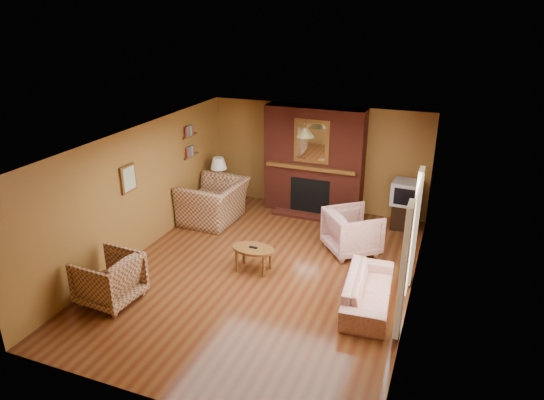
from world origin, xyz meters
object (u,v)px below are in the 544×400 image
at_px(fireplace, 314,162).
at_px(floral_sofa, 368,290).
at_px(crt_tv, 406,193).
at_px(plaid_armchair, 109,279).
at_px(tv_stand, 403,216).
at_px(plaid_loveseat, 214,202).
at_px(table_lamp, 219,169).
at_px(side_table, 220,195).
at_px(coffee_table, 253,251).
at_px(floral_armchair, 352,231).

xyz_separation_m(fireplace, floral_sofa, (1.90, -3.31, -0.93)).
bearing_deg(crt_tv, plaid_armchair, -131.70).
bearing_deg(tv_stand, floral_sofa, -97.94).
xyz_separation_m(fireplace, plaid_loveseat, (-1.85, -1.30, -0.74)).
height_order(fireplace, plaid_armchair, fireplace).
relative_size(table_lamp, crt_tv, 1.09).
xyz_separation_m(side_table, crt_tv, (4.15, 0.34, 0.50)).
distance_m(floral_sofa, side_table, 4.87).
height_order(table_lamp, tv_stand, table_lamp).
height_order(floral_sofa, side_table, side_table).
xyz_separation_m(plaid_armchair, floral_sofa, (3.85, 1.37, -0.14)).
bearing_deg(plaid_armchair, floral_sofa, 113.55).
distance_m(fireplace, tv_stand, 2.25).
bearing_deg(fireplace, coffee_table, -93.82).
relative_size(plaid_armchair, floral_sofa, 0.50).
xyz_separation_m(fireplace, floral_armchair, (1.27, -1.64, -0.76)).
bearing_deg(floral_armchair, plaid_loveseat, 45.06).
height_order(plaid_armchair, floral_sofa, plaid_armchair).
xyz_separation_m(plaid_armchair, table_lamp, (-0.15, 4.15, 0.52)).
relative_size(plaid_armchair, coffee_table, 1.13).
bearing_deg(plaid_armchair, floral_armchair, 137.29).
bearing_deg(coffee_table, crt_tv, 51.12).
distance_m(fireplace, plaid_armchair, 5.13).
height_order(coffee_table, crt_tv, crt_tv).
bearing_deg(coffee_table, floral_armchair, 42.32).
height_order(plaid_loveseat, tv_stand, plaid_loveseat).
distance_m(plaid_armchair, crt_tv, 6.03).
height_order(side_table, table_lamp, table_lamp).
bearing_deg(tv_stand, table_lamp, 179.62).
bearing_deg(plaid_armchair, crt_tv, 142.27).
relative_size(floral_sofa, crt_tv, 3.07).
relative_size(side_table, tv_stand, 1.06).
bearing_deg(tv_stand, coffee_table, -134.02).
bearing_deg(floral_armchair, crt_tv, -66.95).
bearing_deg(plaid_loveseat, plaid_armchair, -0.19).
xyz_separation_m(tv_stand, crt_tv, (0.00, -0.01, 0.52)).
xyz_separation_m(plaid_armchair, floral_armchair, (3.22, 3.04, 0.02)).
bearing_deg(coffee_table, fireplace, 86.18).
distance_m(fireplace, floral_armchair, 2.21).
distance_m(plaid_armchair, side_table, 4.15).
relative_size(plaid_loveseat, tv_stand, 2.51).
xyz_separation_m(fireplace, crt_tv, (2.05, -0.19, -0.39)).
distance_m(table_lamp, tv_stand, 4.21).
relative_size(plaid_loveseat, floral_armchair, 1.48).
bearing_deg(floral_armchair, side_table, 33.09).
bearing_deg(floral_sofa, coffee_table, 76.60).
height_order(coffee_table, tv_stand, tv_stand).
distance_m(floral_sofa, crt_tv, 3.17).
xyz_separation_m(plaid_loveseat, floral_armchair, (3.12, -0.34, -0.02)).
xyz_separation_m(floral_armchair, coffee_table, (-1.47, -1.34, -0.04)).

